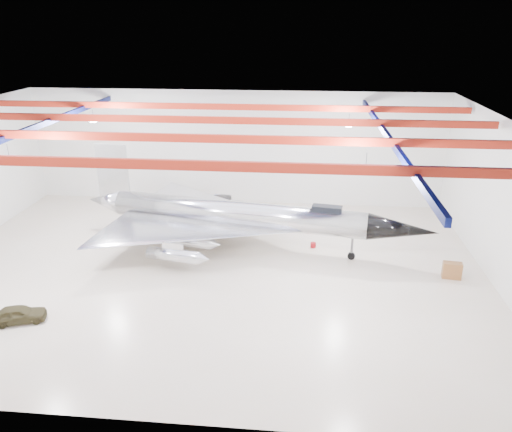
# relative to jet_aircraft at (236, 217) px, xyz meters

# --- Properties ---
(floor) EXTENTS (40.00, 40.00, 0.00)m
(floor) POSITION_rel_jet_aircraft_xyz_m (-1.54, -4.22, -2.54)
(floor) COLOR beige
(floor) RESTS_ON ground
(wall_back) EXTENTS (40.00, 0.00, 40.00)m
(wall_back) POSITION_rel_jet_aircraft_xyz_m (-1.54, 10.78, 2.96)
(wall_back) COLOR silver
(wall_back) RESTS_ON floor
(wall_right) EXTENTS (0.00, 30.00, 30.00)m
(wall_right) POSITION_rel_jet_aircraft_xyz_m (18.46, -4.22, 2.96)
(wall_right) COLOR silver
(wall_right) RESTS_ON floor
(ceiling) EXTENTS (40.00, 40.00, 0.00)m
(ceiling) POSITION_rel_jet_aircraft_xyz_m (-1.54, -4.22, 8.46)
(ceiling) COLOR #0A0F38
(ceiling) RESTS_ON wall_back
(ceiling_structure) EXTENTS (39.50, 29.50, 1.08)m
(ceiling_structure) POSITION_rel_jet_aircraft_xyz_m (-1.54, -4.22, 7.79)
(ceiling_structure) COLOR maroon
(ceiling_structure) RESTS_ON ceiling
(jet_aircraft) EXTENTS (28.27, 18.63, 7.74)m
(jet_aircraft) POSITION_rel_jet_aircraft_xyz_m (0.00, 0.00, 0.00)
(jet_aircraft) COLOR silver
(jet_aircraft) RESTS_ON floor
(jeep) EXTENTS (3.40, 2.26, 1.08)m
(jeep) POSITION_rel_jet_aircraft_xyz_m (-11.59, -12.10, -2.00)
(jeep) COLOR #3A341D
(jeep) RESTS_ON floor
(desk) EXTENTS (1.37, 0.81, 1.18)m
(desk) POSITION_rel_jet_aircraft_xyz_m (15.85, -3.83, -1.95)
(desk) COLOR brown
(desk) RESTS_ON floor
(crate_ply) EXTENTS (0.57, 0.46, 0.40)m
(crate_ply) POSITION_rel_jet_aircraft_xyz_m (-7.64, 0.76, -2.34)
(crate_ply) COLOR olive
(crate_ply) RESTS_ON floor
(toolbox_red) EXTENTS (0.58, 0.50, 0.35)m
(toolbox_red) POSITION_rel_jet_aircraft_xyz_m (-1.48, 3.83, -2.36)
(toolbox_red) COLOR #A41017
(toolbox_red) RESTS_ON floor
(engine_drum) EXTENTS (0.54, 0.54, 0.41)m
(engine_drum) POSITION_rel_jet_aircraft_xyz_m (-2.28, 0.00, -2.33)
(engine_drum) COLOR #59595B
(engine_drum) RESTS_ON floor
(crate_small) EXTENTS (0.38, 0.32, 0.24)m
(crate_small) POSITION_rel_jet_aircraft_xyz_m (-6.36, 4.46, -2.42)
(crate_small) COLOR #59595B
(crate_small) RESTS_ON floor
(tool_chest) EXTENTS (0.52, 0.52, 0.40)m
(tool_chest) POSITION_rel_jet_aircraft_xyz_m (6.17, 0.40, -2.34)
(tool_chest) COLOR #A41017
(tool_chest) RESTS_ON floor
(oil_barrel) EXTENTS (0.73, 0.65, 0.43)m
(oil_barrel) POSITION_rel_jet_aircraft_xyz_m (-4.69, 0.32, -2.32)
(oil_barrel) COLOR olive
(oil_barrel) RESTS_ON floor
(spares_box) EXTENTS (0.52, 0.52, 0.40)m
(spares_box) POSITION_rel_jet_aircraft_xyz_m (2.44, 5.72, -2.34)
(spares_box) COLOR #59595B
(spares_box) RESTS_ON floor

